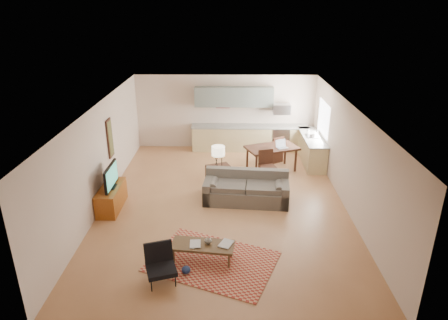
{
  "coord_description": "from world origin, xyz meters",
  "views": [
    {
      "loc": [
        0.13,
        -9.67,
        5.18
      ],
      "look_at": [
        0.0,
        0.3,
        1.15
      ],
      "focal_mm": 32.0,
      "sensor_mm": 36.0,
      "label": 1
    }
  ],
  "objects_px": {
    "tv_credenza": "(111,198)",
    "console_table": "(218,178)",
    "sofa": "(246,188)",
    "dining_table": "(271,159)",
    "armchair": "(161,266)",
    "coffee_table": "(203,252)"
  },
  "relations": [
    {
      "from": "sofa",
      "to": "armchair",
      "type": "bearing_deg",
      "value": -112.72
    },
    {
      "from": "coffee_table",
      "to": "tv_credenza",
      "type": "height_order",
      "value": "tv_credenza"
    },
    {
      "from": "armchair",
      "to": "coffee_table",
      "type": "bearing_deg",
      "value": 24.05
    },
    {
      "from": "coffee_table",
      "to": "tv_credenza",
      "type": "xyz_separation_m",
      "value": [
        -2.56,
        2.26,
        0.11
      ]
    },
    {
      "from": "coffee_table",
      "to": "console_table",
      "type": "relative_size",
      "value": 1.74
    },
    {
      "from": "tv_credenza",
      "to": "dining_table",
      "type": "bearing_deg",
      "value": 30.03
    },
    {
      "from": "tv_credenza",
      "to": "dining_table",
      "type": "relative_size",
      "value": 0.83
    },
    {
      "from": "sofa",
      "to": "armchair",
      "type": "xyz_separation_m",
      "value": [
        -1.79,
        -3.38,
        -0.04
      ]
    },
    {
      "from": "armchair",
      "to": "console_table",
      "type": "distance_m",
      "value": 4.19
    },
    {
      "from": "tv_credenza",
      "to": "dining_table",
      "type": "height_order",
      "value": "dining_table"
    },
    {
      "from": "sofa",
      "to": "console_table",
      "type": "xyz_separation_m",
      "value": [
        -0.78,
        0.69,
        -0.03
      ]
    },
    {
      "from": "tv_credenza",
      "to": "dining_table",
      "type": "xyz_separation_m",
      "value": [
        4.47,
        2.59,
        0.1
      ]
    },
    {
      "from": "dining_table",
      "to": "armchair",
      "type": "bearing_deg",
      "value": -137.35
    },
    {
      "from": "tv_credenza",
      "to": "console_table",
      "type": "xyz_separation_m",
      "value": [
        2.81,
        1.1,
        0.08
      ]
    },
    {
      "from": "tv_credenza",
      "to": "console_table",
      "type": "relative_size",
      "value": 1.73
    },
    {
      "from": "dining_table",
      "to": "sofa",
      "type": "bearing_deg",
      "value": -133.9
    },
    {
      "from": "sofa",
      "to": "console_table",
      "type": "distance_m",
      "value": 1.04
    },
    {
      "from": "sofa",
      "to": "armchair",
      "type": "distance_m",
      "value": 3.82
    },
    {
      "from": "console_table",
      "to": "sofa",
      "type": "bearing_deg",
      "value": -62.87
    },
    {
      "from": "armchair",
      "to": "tv_credenza",
      "type": "xyz_separation_m",
      "value": [
        -1.79,
        2.96,
        -0.06
      ]
    },
    {
      "from": "sofa",
      "to": "console_table",
      "type": "bearing_deg",
      "value": 143.75
    },
    {
      "from": "armchair",
      "to": "console_table",
      "type": "relative_size",
      "value": 0.97
    }
  ]
}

